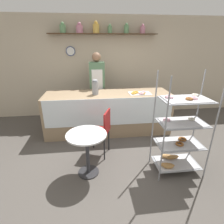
{
  "coord_description": "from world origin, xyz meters",
  "views": [
    {
      "loc": [
        -0.35,
        -2.59,
        2.02
      ],
      "look_at": [
        0.0,
        0.43,
        0.8
      ],
      "focal_mm": 28.0,
      "sensor_mm": 36.0,
      "label": 1
    }
  ],
  "objects_px": {
    "cafe_table": "(87,145)",
    "cafe_chair": "(102,128)",
    "person_worker": "(97,85)",
    "donut_tray_counter": "(139,93)",
    "coffee_carafe": "(95,87)",
    "pastry_rack": "(179,136)"
  },
  "relations": [
    {
      "from": "coffee_carafe",
      "to": "person_worker",
      "type": "bearing_deg",
      "value": 84.11
    },
    {
      "from": "person_worker",
      "to": "cafe_chair",
      "type": "height_order",
      "value": "person_worker"
    },
    {
      "from": "cafe_table",
      "to": "donut_tray_counter",
      "type": "bearing_deg",
      "value": 48.86
    },
    {
      "from": "cafe_chair",
      "to": "coffee_carafe",
      "type": "xyz_separation_m",
      "value": [
        -0.09,
        0.91,
        0.55
      ]
    },
    {
      "from": "person_worker",
      "to": "cafe_chair",
      "type": "relative_size",
      "value": 2.0
    },
    {
      "from": "pastry_rack",
      "to": "cafe_chair",
      "type": "xyz_separation_m",
      "value": [
        -1.18,
        0.57,
        -0.08
      ]
    },
    {
      "from": "coffee_carafe",
      "to": "donut_tray_counter",
      "type": "distance_m",
      "value": 1.0
    },
    {
      "from": "coffee_carafe",
      "to": "cafe_chair",
      "type": "bearing_deg",
      "value": -84.31
    },
    {
      "from": "cafe_chair",
      "to": "coffee_carafe",
      "type": "distance_m",
      "value": 1.06
    },
    {
      "from": "pastry_rack",
      "to": "donut_tray_counter",
      "type": "distance_m",
      "value": 1.47
    },
    {
      "from": "donut_tray_counter",
      "to": "cafe_chair",
      "type": "bearing_deg",
      "value": -136.86
    },
    {
      "from": "person_worker",
      "to": "coffee_carafe",
      "type": "relative_size",
      "value": 5.34
    },
    {
      "from": "cafe_table",
      "to": "person_worker",
      "type": "bearing_deg",
      "value": 83.08
    },
    {
      "from": "person_worker",
      "to": "cafe_chair",
      "type": "distance_m",
      "value": 1.63
    },
    {
      "from": "coffee_carafe",
      "to": "donut_tray_counter",
      "type": "bearing_deg",
      "value": -3.91
    },
    {
      "from": "coffee_carafe",
      "to": "donut_tray_counter",
      "type": "relative_size",
      "value": 0.69
    },
    {
      "from": "cafe_table",
      "to": "cafe_chair",
      "type": "xyz_separation_m",
      "value": [
        0.27,
        0.5,
        0.02
      ]
    },
    {
      "from": "cafe_chair",
      "to": "coffee_carafe",
      "type": "bearing_deg",
      "value": -154.12
    },
    {
      "from": "donut_tray_counter",
      "to": "cafe_table",
      "type": "bearing_deg",
      "value": -131.14
    },
    {
      "from": "pastry_rack",
      "to": "coffee_carafe",
      "type": "height_order",
      "value": "pastry_rack"
    },
    {
      "from": "person_worker",
      "to": "cafe_chair",
      "type": "bearing_deg",
      "value": -89.21
    },
    {
      "from": "pastry_rack",
      "to": "cafe_table",
      "type": "relative_size",
      "value": 2.25
    }
  ]
}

